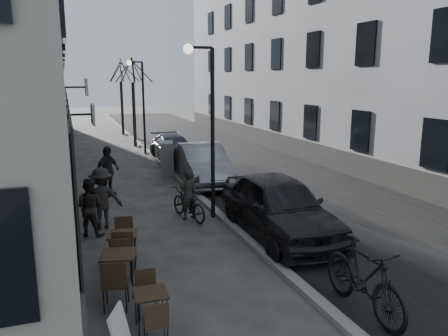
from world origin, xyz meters
TOP-DOWN VIEW (x-y plane):
  - ground at (0.00, 0.00)m, footprint 120.00×120.00m
  - road at (3.85, 16.00)m, footprint 7.30×60.00m
  - kerb at (0.20, 16.00)m, footprint 0.25×60.00m
  - building_right at (9.50, 16.50)m, footprint 4.00×35.00m
  - streetlamp_near at (-0.17, 6.00)m, footprint 0.90×0.28m
  - streetlamp_far at (-0.17, 18.00)m, footprint 0.90×0.28m
  - tree_near at (-0.10, 21.00)m, footprint 2.40×2.40m
  - tree_far at (-0.10, 27.00)m, footprint 2.40×2.40m
  - bistro_set_a at (-2.89, 0.59)m, footprint 0.57×1.36m
  - bistro_set_b at (-3.25, 2.07)m, footprint 0.80×1.71m
  - bistro_set_c at (-3.02, 3.31)m, footprint 0.74×1.61m
  - utility_cabinet at (-0.04, 12.22)m, footprint 0.70×1.06m
  - bicycle at (-0.75, 6.09)m, footprint 1.08×1.88m
  - cyclist_rider at (-0.75, 6.09)m, footprint 0.64×0.50m
  - pedestrian_near at (-3.60, 5.62)m, footprint 0.96×0.89m
  - pedestrian_mid at (-3.24, 6.08)m, footprint 1.17×0.73m
  - pedestrian_far at (-2.77, 9.62)m, footprint 1.10×1.00m
  - car_near at (1.15, 3.88)m, footprint 2.06×4.89m
  - car_mid at (1.00, 10.38)m, footprint 1.95×4.83m
  - car_far at (1.00, 15.47)m, footprint 1.85×4.45m
  - moped at (0.78, -0.17)m, footprint 0.64×2.24m

SIDE VIEW (x-z plane):
  - ground at x=0.00m, z-range 0.00..0.00m
  - road at x=3.85m, z-range 0.00..0.00m
  - kerb at x=0.20m, z-range 0.00..0.12m
  - bistro_set_a at x=-2.89m, z-range 0.01..0.81m
  - bicycle at x=-0.75m, z-range 0.00..0.93m
  - bistro_set_c at x=-3.02m, z-range 0.01..0.94m
  - bistro_set_b at x=-3.25m, z-range 0.01..0.99m
  - car_far at x=1.00m, z-range 0.00..1.29m
  - moped at x=0.78m, z-range 0.00..1.35m
  - utility_cabinet at x=-0.04m, z-range 0.00..1.46m
  - cyclist_rider at x=-0.75m, z-range 0.00..1.53m
  - car_mid at x=1.00m, z-range 0.00..1.56m
  - pedestrian_near at x=-3.60m, z-range 0.00..1.58m
  - car_near at x=1.15m, z-range 0.00..1.65m
  - pedestrian_mid at x=-3.24m, z-range 0.00..1.74m
  - pedestrian_far at x=-2.77m, z-range 0.00..1.81m
  - streetlamp_near at x=-0.17m, z-range 0.62..5.71m
  - streetlamp_far at x=-0.17m, z-range 0.62..5.71m
  - tree_near at x=-0.10m, z-range 1.81..7.51m
  - tree_far at x=-0.10m, z-range 1.81..7.51m
  - building_right at x=9.50m, z-range 0.00..16.00m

